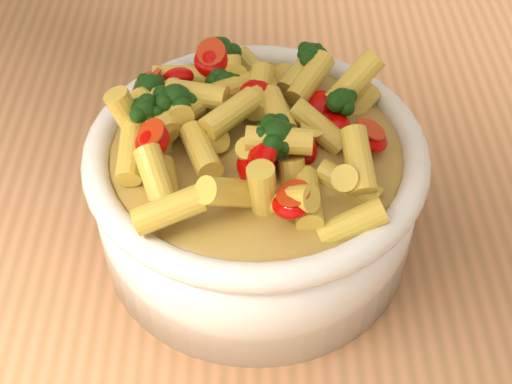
{
  "coord_description": "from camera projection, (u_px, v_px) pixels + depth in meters",
  "views": [
    {
      "loc": [
        0.05,
        -0.31,
        1.29
      ],
      "look_at": [
        0.06,
        0.03,
        0.95
      ],
      "focal_mm": 50.0,
      "sensor_mm": 36.0,
      "label": 1
    }
  ],
  "objects": [
    {
      "name": "pasta_salad",
      "position": [
        256.0,
        124.0,
        0.44
      ],
      "size": [
        0.17,
        0.17,
        0.04
      ],
      "color": "gold",
      "rests_on": "serving_bowl"
    },
    {
      "name": "serving_bowl",
      "position": [
        256.0,
        191.0,
        0.48
      ],
      "size": [
        0.22,
        0.22,
        0.09
      ],
      "color": "white",
      "rests_on": "table"
    },
    {
      "name": "table",
      "position": [
        185.0,
        346.0,
        0.57
      ],
      "size": [
        1.2,
        0.8,
        0.9
      ],
      "color": "#BE7D51",
      "rests_on": "ground"
    }
  ]
}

